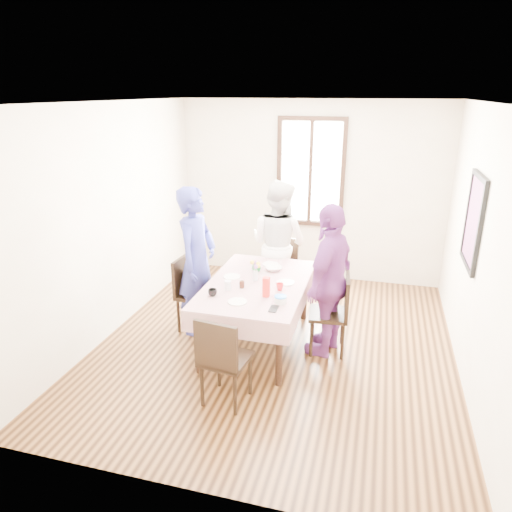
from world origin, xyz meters
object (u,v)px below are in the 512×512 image
(dining_table, at_px, (257,314))
(chair_right, at_px, (328,314))
(person_left, at_px, (197,261))
(person_right, at_px, (328,280))
(chair_far, at_px, (278,273))
(person_far, at_px, (279,245))
(chair_near, at_px, (226,358))
(chair_left, at_px, (196,295))

(dining_table, bearing_deg, chair_right, 3.60)
(person_left, xyz_separation_m, person_right, (1.57, -0.10, -0.04))
(dining_table, distance_m, person_left, 0.95)
(chair_far, bearing_deg, person_far, 97.81)
(dining_table, bearing_deg, chair_far, 90.00)
(dining_table, height_order, chair_right, chair_right)
(chair_far, xyz_separation_m, person_far, (-0.00, -0.02, 0.41))
(dining_table, xyz_separation_m, person_right, (0.79, 0.05, 0.48))
(chair_far, height_order, chair_near, same)
(chair_left, bearing_deg, dining_table, 83.37)
(chair_far, distance_m, chair_near, 2.24)
(person_right, bearing_deg, person_far, -127.08)
(chair_left, height_order, person_far, person_far)
(dining_table, height_order, chair_near, chair_near)
(chair_far, relative_size, chair_near, 1.00)
(chair_left, bearing_deg, chair_far, 144.13)
(chair_right, relative_size, chair_near, 1.00)
(person_far, bearing_deg, chair_far, -67.43)
(dining_table, bearing_deg, person_far, 90.00)
(chair_left, bearing_deg, chair_right, 90.46)
(person_left, distance_m, person_right, 1.58)
(chair_near, distance_m, person_left, 1.56)
(chair_near, xyz_separation_m, person_left, (-0.79, 1.27, 0.44))
(chair_left, bearing_deg, person_left, 94.06)
(dining_table, xyz_separation_m, person_far, (-0.00, 1.10, 0.49))
(person_far, bearing_deg, person_left, 72.80)
(dining_table, bearing_deg, chair_left, 169.32)
(chair_left, xyz_separation_m, person_far, (0.81, 0.95, 0.41))
(person_far, bearing_deg, chair_right, 150.23)
(chair_right, xyz_separation_m, chair_near, (-0.81, -1.17, 0.00))
(chair_near, height_order, person_far, person_far)
(chair_far, bearing_deg, chair_right, 134.94)
(chair_near, distance_m, person_right, 1.47)
(chair_right, height_order, person_far, person_far)
(person_left, height_order, person_right, person_left)
(chair_left, distance_m, person_far, 1.31)
(chair_left, relative_size, person_far, 0.53)
(chair_far, distance_m, person_left, 1.32)
(chair_left, height_order, chair_right, same)
(person_right, bearing_deg, chair_far, -127.61)
(person_far, bearing_deg, dining_table, 112.57)
(chair_left, relative_size, chair_far, 1.00)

